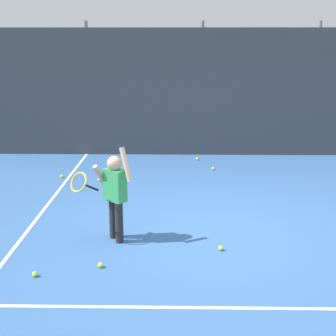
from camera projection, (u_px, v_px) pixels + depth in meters
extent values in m
plane|color=#335B93|center=(217.00, 235.00, 6.73)|extent=(20.00, 20.00, 0.00)
cube|color=white|center=(232.00, 308.00, 4.89)|extent=(9.00, 0.05, 0.00)
cube|color=white|center=(44.00, 209.00, 7.74)|extent=(0.05, 9.00, 0.00)
cube|color=#383D42|center=(201.00, 93.00, 10.99)|extent=(10.94, 0.08, 2.95)
cylinder|color=slate|center=(89.00, 89.00, 11.07)|extent=(0.09, 0.09, 3.10)
cylinder|color=slate|center=(201.00, 90.00, 11.03)|extent=(0.09, 0.09, 3.10)
cylinder|color=slate|center=(315.00, 90.00, 10.98)|extent=(0.09, 0.09, 3.10)
cylinder|color=#232326|center=(113.00, 218.00, 6.56)|extent=(0.11, 0.11, 0.58)
cylinder|color=#232326|center=(119.00, 222.00, 6.41)|extent=(0.11, 0.11, 0.58)
cube|color=green|center=(115.00, 185.00, 6.35)|extent=(0.34, 0.32, 0.44)
sphere|color=tan|center=(114.00, 163.00, 6.27)|extent=(0.20, 0.20, 0.20)
cylinder|color=tan|center=(126.00, 164.00, 6.16)|extent=(0.20, 0.18, 0.46)
cylinder|color=tan|center=(102.00, 179.00, 6.40)|extent=(0.23, 0.27, 0.43)
cylinder|color=black|center=(92.00, 188.00, 6.39)|extent=(0.17, 0.20, 0.15)
torus|color=yellow|center=(79.00, 182.00, 6.19)|extent=(0.32, 0.30, 0.26)
sphere|color=#CCE033|center=(221.00, 248.00, 6.22)|extent=(0.07, 0.07, 0.07)
sphere|color=#CCE033|center=(35.00, 274.00, 5.53)|extent=(0.07, 0.07, 0.07)
sphere|color=#CCE033|center=(101.00, 265.00, 5.75)|extent=(0.07, 0.07, 0.07)
sphere|color=#CCE033|center=(197.00, 159.00, 10.83)|extent=(0.07, 0.07, 0.07)
sphere|color=#CCE033|center=(100.00, 180.00, 9.21)|extent=(0.07, 0.07, 0.07)
sphere|color=#CCE033|center=(213.00, 168.00, 10.02)|extent=(0.07, 0.07, 0.07)
sphere|color=#CCE033|center=(62.00, 176.00, 9.45)|extent=(0.07, 0.07, 0.07)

